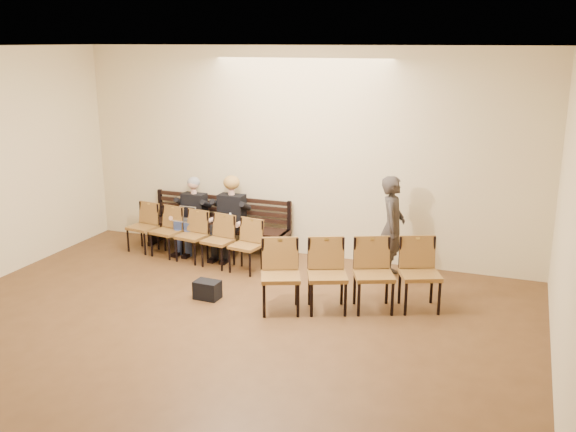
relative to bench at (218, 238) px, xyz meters
The scene contains 11 objects.
ground 4.87m from the bench, 72.96° to the right, with size 10.00×10.00×0.00m, color brown.
room_walls 4.72m from the bench, 69.75° to the right, with size 8.02×10.01×3.51m.
bench is the anchor object (origin of this frame).
seated_man 0.59m from the bench, 164.41° to the right, with size 0.51×0.71×1.24m, color black, non-canonical shape.
seated_woman 0.53m from the bench, 22.07° to the right, with size 0.55×0.76×1.28m, color black, non-canonical shape.
laptop 0.67m from the bench, 145.59° to the right, with size 0.32×0.25×0.23m, color silver.
water_bottle 0.62m from the bench, 38.43° to the right, with size 0.07×0.07×0.21m, color silver.
bag 2.20m from the bench, 67.40° to the right, with size 0.36×0.24×0.26m, color black.
passerby 3.19m from the bench, ahead, with size 0.67×0.44×1.84m, color #322D29.
chair_row_front 0.70m from the bench, 103.57° to the right, with size 2.59×0.46×0.84m, color brown.
chair_row_back 3.34m from the bench, 30.86° to the right, with size 2.41×0.54×0.99m, color brown.
Camera 1 is at (3.50, -4.98, 3.57)m, focal length 40.00 mm.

